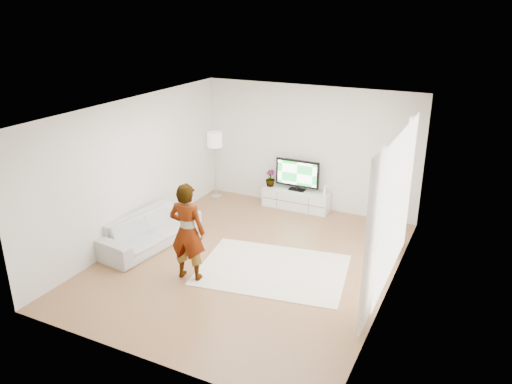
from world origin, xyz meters
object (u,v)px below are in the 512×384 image
at_px(player, 187,232).
at_px(floor_lamp, 215,143).
at_px(rug, 273,270).
at_px(media_console, 296,199).
at_px(television, 297,174).
at_px(sofa, 150,230).

relative_size(player, floor_lamp, 1.06).
height_order(rug, floor_lamp, floor_lamp).
bearing_deg(media_console, player, -97.51).
bearing_deg(player, rug, -150.88).
distance_m(television, floor_lamp, 2.11).
bearing_deg(sofa, media_console, -24.70).
bearing_deg(television, floor_lamp, -174.42).
distance_m(rug, floor_lamp, 4.06).
bearing_deg(media_console, television, 90.00).
relative_size(rug, player, 1.49).
bearing_deg(player, floor_lamp, -73.52).
relative_size(player, sofa, 0.80).
bearing_deg(television, player, -97.46).
xyz_separation_m(player, floor_lamp, (-1.54, 3.54, 0.50)).
distance_m(media_console, player, 3.80).
height_order(player, sofa, player).
xyz_separation_m(media_console, television, (-0.00, 0.03, 0.61)).
relative_size(media_console, player, 0.90).
xyz_separation_m(media_console, player, (-0.49, -3.72, 0.65)).
bearing_deg(rug, floor_lamp, 135.39).
bearing_deg(floor_lamp, media_console, 4.80).
distance_m(television, sofa, 3.58).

